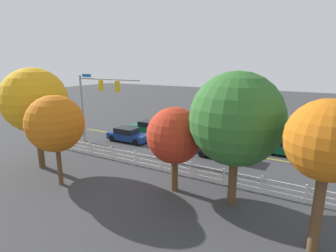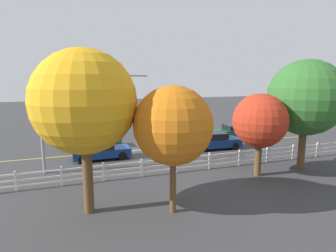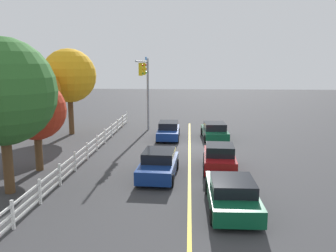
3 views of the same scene
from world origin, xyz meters
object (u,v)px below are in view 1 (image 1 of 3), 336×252
at_px(car_1, 222,150).
at_px(car_2, 280,146).
at_px(tree_1, 55,124).
at_px(tree_4, 35,101).
at_px(tree_2, 328,142).
at_px(car_4, 219,137).
at_px(car_3, 148,127).
at_px(tree_3, 236,119).
at_px(tree_0, 175,136).
at_px(car_0, 128,135).

xyz_separation_m(car_1, car_2, (-4.02, -3.48, -0.03)).
height_order(tree_1, tree_4, tree_4).
bearing_deg(car_2, tree_2, 102.31).
bearing_deg(tree_2, car_4, -56.16).
bearing_deg(car_3, tree_4, 80.64).
bearing_deg(car_2, tree_1, 48.70).
height_order(tree_1, tree_2, tree_2).
distance_m(car_2, tree_3, 11.27).
distance_m(car_4, tree_0, 10.84).
xyz_separation_m(car_0, car_1, (-9.79, -0.06, 0.02)).
bearing_deg(tree_1, car_1, -127.17).
relative_size(car_1, tree_0, 0.84).
xyz_separation_m(car_0, car_4, (-8.32, -3.48, 0.04)).
relative_size(car_1, car_4, 1.04).
bearing_deg(tree_2, car_0, -28.30).
distance_m(car_1, tree_2, 12.07).
distance_m(car_1, tree_3, 8.54).
distance_m(car_2, tree_2, 13.48).
height_order(car_3, tree_2, tree_2).
height_order(tree_0, tree_3, tree_3).
bearing_deg(car_4, tree_2, 126.21).
bearing_deg(tree_0, car_0, -37.65).
xyz_separation_m(tree_1, tree_2, (-14.45, -0.94, 0.74)).
relative_size(tree_2, tree_4, 0.87).
relative_size(car_4, tree_0, 0.80).
relative_size(car_1, car_3, 0.97).
bearing_deg(tree_3, tree_2, 152.54).
xyz_separation_m(car_4, tree_0, (-0.71, 10.45, 2.78)).
height_order(car_1, car_3, car_1).
relative_size(car_0, tree_1, 0.73).
bearing_deg(tree_1, car_0, -77.32).
xyz_separation_m(car_4, tree_1, (6.09, 13.40, 3.33)).
distance_m(car_4, tree_2, 15.55).
bearing_deg(car_0, tree_3, -29.18).
distance_m(tree_3, tree_4, 14.15).
bearing_deg(car_0, tree_1, -77.93).
distance_m(car_2, tree_1, 18.07).
distance_m(car_0, tree_1, 10.71).
bearing_deg(car_1, tree_4, -139.28).
relative_size(car_3, tree_4, 0.61).
distance_m(car_3, tree_3, 17.09).
bearing_deg(car_0, tree_4, -100.00).
height_order(car_4, tree_2, tree_2).
relative_size(car_0, car_3, 0.94).
bearing_deg(car_0, car_4, 22.12).
xyz_separation_m(car_2, car_4, (5.49, 0.05, 0.06)).
relative_size(car_2, car_3, 1.06).
bearing_deg(tree_0, tree_4, 9.15).
relative_size(car_0, tree_3, 0.58).
height_order(tree_2, tree_4, tree_4).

